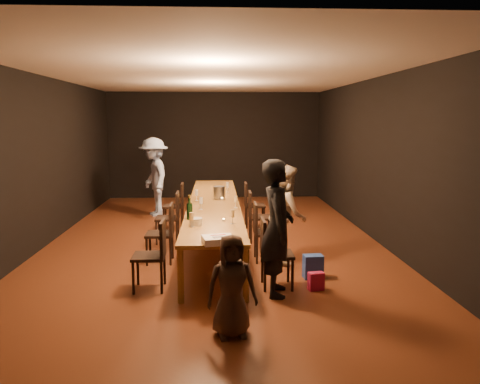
{
  "coord_description": "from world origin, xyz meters",
  "views": [
    {
      "loc": [
        0.04,
        -8.4,
        2.23
      ],
      "look_at": [
        0.45,
        -0.48,
        1.0
      ],
      "focal_mm": 35.0,
      "sensor_mm": 36.0,
      "label": 1
    }
  ],
  "objects_px": {
    "chair_left_3": "(173,206)",
    "woman_tan": "(287,214)",
    "chair_right_3": "(255,205)",
    "ice_bucket": "(219,193)",
    "chair_right_0": "(277,253)",
    "child": "(232,286)",
    "chair_right_2": "(260,216)",
    "man_blue": "(154,177)",
    "chair_left_0": "(149,255)",
    "chair_right_1": "(267,232)",
    "birthday_cake": "(218,240)",
    "chair_left_2": "(167,217)",
    "champagne_bottle": "(190,207)",
    "woman_birthday": "(277,228)",
    "plate_stack": "(196,222)",
    "table": "(214,204)",
    "chair_left_1": "(160,233)"
  },
  "relations": [
    {
      "from": "plate_stack",
      "to": "champagne_bottle",
      "type": "bearing_deg",
      "value": 104.96
    },
    {
      "from": "champagne_bottle",
      "to": "chair_left_1",
      "type": "bearing_deg",
      "value": 147.79
    },
    {
      "from": "chair_left_0",
      "to": "woman_tan",
      "type": "distance_m",
      "value": 2.33
    },
    {
      "from": "man_blue",
      "to": "champagne_bottle",
      "type": "relative_size",
      "value": 4.94
    },
    {
      "from": "chair_right_0",
      "to": "plate_stack",
      "type": "height_order",
      "value": "chair_right_0"
    },
    {
      "from": "chair_right_2",
      "to": "man_blue",
      "type": "distance_m",
      "value": 3.38
    },
    {
      "from": "table",
      "to": "birthday_cake",
      "type": "bearing_deg",
      "value": -88.79
    },
    {
      "from": "chair_right_1",
      "to": "champagne_bottle",
      "type": "xyz_separation_m",
      "value": [
        -1.21,
        -0.31,
        0.47
      ]
    },
    {
      "from": "chair_right_1",
      "to": "plate_stack",
      "type": "xyz_separation_m",
      "value": [
        -1.1,
        -0.72,
        0.34
      ]
    },
    {
      "from": "chair_left_0",
      "to": "ice_bucket",
      "type": "bearing_deg",
      "value": -19.22
    },
    {
      "from": "chair_right_0",
      "to": "chair_right_3",
      "type": "xyz_separation_m",
      "value": [
        0.0,
        3.6,
        0.0
      ]
    },
    {
      "from": "chair_right_0",
      "to": "champagne_bottle",
      "type": "distance_m",
      "value": 1.57
    },
    {
      "from": "table",
      "to": "chair_left_0",
      "type": "height_order",
      "value": "chair_left_0"
    },
    {
      "from": "child",
      "to": "champagne_bottle",
      "type": "bearing_deg",
      "value": 94.53
    },
    {
      "from": "child",
      "to": "ice_bucket",
      "type": "height_order",
      "value": "child"
    },
    {
      "from": "woman_tan",
      "to": "champagne_bottle",
      "type": "relative_size",
      "value": 4.16
    },
    {
      "from": "chair_right_2",
      "to": "chair_right_3",
      "type": "xyz_separation_m",
      "value": [
        0.0,
        1.2,
        0.0
      ]
    },
    {
      "from": "chair_right_0",
      "to": "chair_left_1",
      "type": "bearing_deg",
      "value": -125.22
    },
    {
      "from": "chair_right_2",
      "to": "plate_stack",
      "type": "height_order",
      "value": "chair_right_2"
    },
    {
      "from": "chair_right_2",
      "to": "birthday_cake",
      "type": "height_order",
      "value": "chair_right_2"
    },
    {
      "from": "birthday_cake",
      "to": "chair_left_2",
      "type": "bearing_deg",
      "value": 96.07
    },
    {
      "from": "table",
      "to": "woman_birthday",
      "type": "height_order",
      "value": "woman_birthday"
    },
    {
      "from": "chair_left_0",
      "to": "chair_left_3",
      "type": "bearing_deg",
      "value": 0.0
    },
    {
      "from": "man_blue",
      "to": "chair_left_0",
      "type": "bearing_deg",
      "value": -14.76
    },
    {
      "from": "table",
      "to": "champagne_bottle",
      "type": "xyz_separation_m",
      "value": [
        -0.36,
        -1.51,
        0.23
      ]
    },
    {
      "from": "plate_stack",
      "to": "champagne_bottle",
      "type": "xyz_separation_m",
      "value": [
        -0.11,
        0.41,
        0.13
      ]
    },
    {
      "from": "chair_right_1",
      "to": "woman_tan",
      "type": "distance_m",
      "value": 0.43
    },
    {
      "from": "chair_left_3",
      "to": "woman_tan",
      "type": "xyz_separation_m",
      "value": [
        2.0,
        -2.44,
        0.3
      ]
    },
    {
      "from": "chair_right_1",
      "to": "chair_left_2",
      "type": "distance_m",
      "value": 2.08
    },
    {
      "from": "chair_right_3",
      "to": "chair_left_0",
      "type": "bearing_deg",
      "value": -25.28
    },
    {
      "from": "chair_right_3",
      "to": "ice_bucket",
      "type": "relative_size",
      "value": 3.92
    },
    {
      "from": "chair_right_0",
      "to": "chair_left_2",
      "type": "height_order",
      "value": "same"
    },
    {
      "from": "man_blue",
      "to": "woman_tan",
      "type": "bearing_deg",
      "value": 13.22
    },
    {
      "from": "chair_left_3",
      "to": "chair_right_2",
      "type": "bearing_deg",
      "value": -125.22
    },
    {
      "from": "chair_right_3",
      "to": "birthday_cake",
      "type": "distance_m",
      "value": 4.19
    },
    {
      "from": "chair_left_1",
      "to": "champagne_bottle",
      "type": "xyz_separation_m",
      "value": [
        0.49,
        -0.31,
        0.47
      ]
    },
    {
      "from": "chair_right_0",
      "to": "champagne_bottle",
      "type": "bearing_deg",
      "value": -126.39
    },
    {
      "from": "chair_left_2",
      "to": "woman_tan",
      "type": "distance_m",
      "value": 2.37
    },
    {
      "from": "chair_right_2",
      "to": "chair_right_1",
      "type": "bearing_deg",
      "value": -0.0
    },
    {
      "from": "chair_right_0",
      "to": "child",
      "type": "distance_m",
      "value": 1.54
    },
    {
      "from": "chair_right_1",
      "to": "man_blue",
      "type": "xyz_separation_m",
      "value": [
        -2.25,
        3.69,
        0.45
      ]
    },
    {
      "from": "man_blue",
      "to": "plate_stack",
      "type": "xyz_separation_m",
      "value": [
        1.15,
        -4.4,
        -0.11
      ]
    },
    {
      "from": "chair_left_3",
      "to": "woman_tan",
      "type": "height_order",
      "value": "woman_tan"
    },
    {
      "from": "chair_left_0",
      "to": "champagne_bottle",
      "type": "height_order",
      "value": "champagne_bottle"
    },
    {
      "from": "chair_right_1",
      "to": "man_blue",
      "type": "relative_size",
      "value": 0.51
    },
    {
      "from": "chair_right_2",
      "to": "champagne_bottle",
      "type": "relative_size",
      "value": 2.52
    },
    {
      "from": "chair_right_3",
      "to": "chair_left_2",
      "type": "relative_size",
      "value": 1.0
    },
    {
      "from": "chair_left_2",
      "to": "woman_birthday",
      "type": "relative_size",
      "value": 0.53
    },
    {
      "from": "woman_tan",
      "to": "plate_stack",
      "type": "bearing_deg",
      "value": 116.51
    },
    {
      "from": "woman_tan",
      "to": "chair_left_0",
      "type": "bearing_deg",
      "value": 120.8
    }
  ]
}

